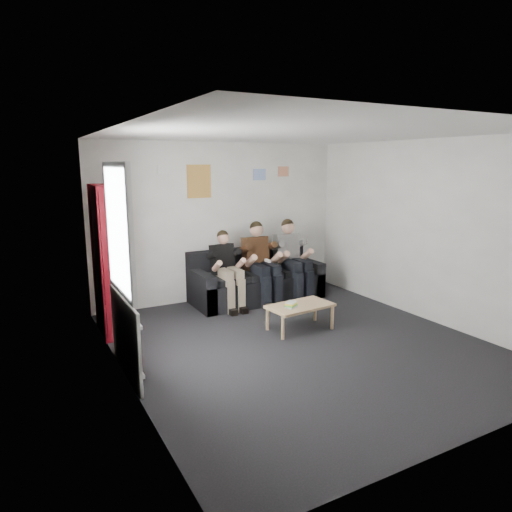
{
  "coord_description": "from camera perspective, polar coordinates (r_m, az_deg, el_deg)",
  "views": [
    {
      "loc": [
        -3.23,
        -4.72,
        2.34
      ],
      "look_at": [
        0.04,
        1.3,
        0.95
      ],
      "focal_mm": 32.0,
      "sensor_mm": 36.0,
      "label": 1
    }
  ],
  "objects": [
    {
      "name": "poster_sign",
      "position": [
        7.54,
        -11.49,
        10.57
      ],
      "size": [
        0.2,
        0.01,
        0.14
      ],
      "primitive_type": "cube",
      "color": "white",
      "rests_on": "room_shell"
    },
    {
      "name": "bookshelf",
      "position": [
        6.63,
        -17.84,
        -0.47
      ],
      "size": [
        0.31,
        0.93,
        2.06
      ],
      "rotation": [
        0.0,
        0.0,
        -0.07
      ],
      "color": "maroon",
      "rests_on": "ground"
    },
    {
      "name": "room_shell",
      "position": [
        5.8,
        5.82,
        1.59
      ],
      "size": [
        5.0,
        5.0,
        5.0
      ],
      "color": "black",
      "rests_on": "ground"
    },
    {
      "name": "game_cases",
      "position": [
        6.45,
        4.41,
        -6.08
      ],
      "size": [
        0.22,
        0.2,
        0.05
      ],
      "rotation": [
        0.0,
        0.0,
        0.41
      ],
      "color": "silver",
      "rests_on": "coffee_table"
    },
    {
      "name": "person_middle",
      "position": [
        7.72,
        0.7,
        -0.9
      ],
      "size": [
        0.42,
        0.9,
        1.38
      ],
      "rotation": [
        0.0,
        0.0,
        -0.04
      ],
      "color": "#50321A",
      "rests_on": "sofa"
    },
    {
      "name": "radiator",
      "position": [
        5.41,
        -15.23,
        -10.51
      ],
      "size": [
        0.1,
        0.64,
        0.6
      ],
      "color": "white",
      "rests_on": "ground"
    },
    {
      "name": "sofa",
      "position": [
        7.98,
        -0.03,
        -3.23
      ],
      "size": [
        2.26,
        0.93,
        0.88
      ],
      "color": "black",
      "rests_on": "ground"
    },
    {
      "name": "window",
      "position": [
        5.18,
        -16.42,
        -3.64
      ],
      "size": [
        0.05,
        1.3,
        2.36
      ],
      "color": "white",
      "rests_on": "room_shell"
    },
    {
      "name": "person_right",
      "position": [
        8.04,
        4.64,
        -0.43
      ],
      "size": [
        0.42,
        0.91,
        1.38
      ],
      "rotation": [
        0.0,
        0.0,
        -0.13
      ],
      "color": "silver",
      "rests_on": "sofa"
    },
    {
      "name": "poster_blue",
      "position": [
        8.23,
        0.43,
        10.15
      ],
      "size": [
        0.25,
        0.01,
        0.2
      ],
      "primitive_type": "cube",
      "color": "#457DEC",
      "rests_on": "room_shell"
    },
    {
      "name": "poster_pink",
      "position": [
        8.48,
        3.44,
        10.51
      ],
      "size": [
        0.22,
        0.01,
        0.18
      ],
      "primitive_type": "cube",
      "color": "#DC4492",
      "rests_on": "room_shell"
    },
    {
      "name": "coffee_table",
      "position": [
        6.56,
        5.54,
        -6.45
      ],
      "size": [
        0.93,
        0.51,
        0.37
      ],
      "rotation": [
        0.0,
        0.0,
        0.1
      ],
      "color": "#DAA87E",
      "rests_on": "ground"
    },
    {
      "name": "person_left",
      "position": [
        7.45,
        -3.57,
        -1.7
      ],
      "size": [
        0.37,
        0.79,
        1.27
      ],
      "rotation": [
        0.0,
        0.0,
        0.14
      ],
      "color": "black",
      "rests_on": "sofa"
    },
    {
      "name": "poster_large",
      "position": [
        7.74,
        -7.14,
        9.24
      ],
      "size": [
        0.42,
        0.01,
        0.55
      ],
      "primitive_type": "cube",
      "color": "gold",
      "rests_on": "room_shell"
    }
  ]
}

